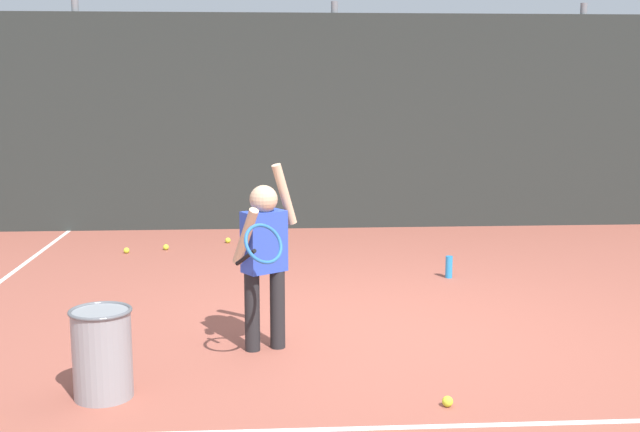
# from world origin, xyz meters

# --- Properties ---
(ground_plane) EXTENTS (20.00, 20.00, 0.00)m
(ground_plane) POSITION_xyz_m (0.00, 0.00, 0.00)
(ground_plane) COLOR #9E5142
(court_line_baseline) EXTENTS (9.00, 0.05, 0.00)m
(court_line_baseline) POSITION_xyz_m (0.00, -1.72, 0.00)
(court_line_baseline) COLOR white
(court_line_baseline) RESTS_ON ground
(back_fence_windscreen) EXTENTS (13.47, 0.08, 2.80)m
(back_fence_windscreen) POSITION_xyz_m (0.00, 4.51, 1.40)
(back_fence_windscreen) COLOR #282D2B
(back_fence_windscreen) RESTS_ON ground
(fence_post_1) EXTENTS (0.09, 0.09, 2.95)m
(fence_post_1) POSITION_xyz_m (-3.29, 4.57, 1.48)
(fence_post_1) COLOR slate
(fence_post_1) RESTS_ON ground
(fence_post_2) EXTENTS (0.09, 0.09, 2.95)m
(fence_post_2) POSITION_xyz_m (0.00, 4.57, 1.48)
(fence_post_2) COLOR slate
(fence_post_2) RESTS_ON ground
(fence_post_3) EXTENTS (0.09, 0.09, 2.95)m
(fence_post_3) POSITION_xyz_m (3.29, 4.57, 1.48)
(fence_post_3) COLOR slate
(fence_post_3) RESTS_ON ground
(tennis_player) EXTENTS (0.49, 0.84, 1.35)m
(tennis_player) POSITION_xyz_m (-0.90, -0.35, 0.73)
(tennis_player) COLOR #232326
(tennis_player) RESTS_ON ground
(ball_hopper) EXTENTS (0.38, 0.38, 0.56)m
(ball_hopper) POSITION_xyz_m (-1.89, -1.16, 0.29)
(ball_hopper) COLOR gray
(ball_hopper) RESTS_ON ground
(water_bottle) EXTENTS (0.07, 0.07, 0.22)m
(water_bottle) POSITION_xyz_m (0.92, 1.68, 0.11)
(water_bottle) COLOR #268CD8
(water_bottle) RESTS_ON ground
(tennis_ball_3) EXTENTS (0.07, 0.07, 0.07)m
(tennis_ball_3) POSITION_xyz_m (-2.07, 3.19, 0.03)
(tennis_ball_3) COLOR #CCE033
(tennis_ball_3) RESTS_ON ground
(tennis_ball_4) EXTENTS (0.07, 0.07, 0.07)m
(tennis_ball_4) POSITION_xyz_m (-1.19, 3.41, 0.03)
(tennis_ball_4) COLOR #CCE033
(tennis_ball_4) RESTS_ON ground
(tennis_ball_5) EXTENTS (0.07, 0.07, 0.07)m
(tennis_ball_5) POSITION_xyz_m (0.20, -1.45, 0.03)
(tennis_ball_5) COLOR #CCE033
(tennis_ball_5) RESTS_ON ground
(tennis_ball_6) EXTENTS (0.07, 0.07, 0.07)m
(tennis_ball_6) POSITION_xyz_m (-2.49, 3.04, 0.03)
(tennis_ball_6) COLOR #CCE033
(tennis_ball_6) RESTS_ON ground
(tennis_ball_7) EXTENTS (0.07, 0.07, 0.07)m
(tennis_ball_7) POSITION_xyz_m (-1.37, 3.55, 0.03)
(tennis_ball_7) COLOR #CCE033
(tennis_ball_7) RESTS_ON ground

